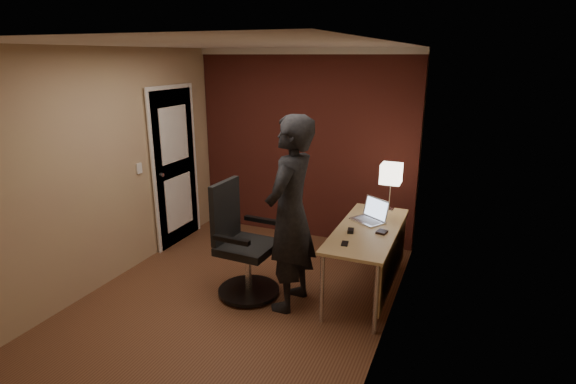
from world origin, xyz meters
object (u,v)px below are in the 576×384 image
object	(u,v)px
office_chair	(241,247)
desk	(374,241)
phone	(345,243)
desk_lamp	(391,174)
person	(290,215)
mouse	(351,231)
wallet	(382,232)
laptop	(372,215)

from	to	relation	value
office_chair	desk	bearing A→B (deg)	21.53
phone	office_chair	bearing A→B (deg)	172.43
desk_lamp	person	size ratio (longest dim) A/B	0.28
desk	phone	bearing A→B (deg)	-111.11
desk_lamp	phone	size ratio (longest dim) A/B	4.65
desk_lamp	office_chair	bearing A→B (deg)	-137.92
person	desk_lamp	bearing A→B (deg)	150.17
desk	mouse	size ratio (longest dim) A/B	15.00
mouse	wallet	size ratio (longest dim) A/B	0.91
desk	person	xyz separation A→B (m)	(-0.72, -0.50, 0.35)
desk	desk_lamp	distance (m)	0.85
desk_lamp	wallet	size ratio (longest dim) A/B	4.86
wallet	desk	bearing A→B (deg)	139.60
person	mouse	bearing A→B (deg)	125.66
office_chair	person	bearing A→B (deg)	-0.35
mouse	wallet	bearing A→B (deg)	7.72
office_chair	person	world-z (taller)	person
desk_lamp	laptop	world-z (taller)	desk_lamp
phone	person	world-z (taller)	person
laptop	office_chair	bearing A→B (deg)	-147.83
mouse	person	bearing A→B (deg)	-158.03
desk	person	distance (m)	0.94
desk	office_chair	xyz separation A→B (m)	(-1.26, -0.50, -0.08)
desk_lamp	mouse	xyz separation A→B (m)	(-0.22, -0.83, -0.40)
mouse	phone	size ratio (longest dim) A/B	0.87
mouse	laptop	bearing A→B (deg)	62.85
desk	wallet	world-z (taller)	wallet
desk_lamp	laptop	xyz separation A→B (m)	(-0.11, -0.42, -0.35)
desk_lamp	wallet	distance (m)	0.83
wallet	person	xyz separation A→B (m)	(-0.80, -0.43, 0.21)
laptop	phone	world-z (taller)	laptop
laptop	mouse	bearing A→B (deg)	-105.98
office_chair	wallet	bearing A→B (deg)	17.68
office_chair	person	xyz separation A→B (m)	(0.55, -0.00, 0.43)
laptop	person	size ratio (longest dim) A/B	0.22
phone	desk	bearing A→B (deg)	59.91
desk	wallet	size ratio (longest dim) A/B	13.64
laptop	mouse	distance (m)	0.43
desk	desk_lamp	xyz separation A→B (m)	(0.02, 0.66, 0.55)
mouse	office_chair	size ratio (longest dim) A/B	0.08
desk_lamp	mouse	size ratio (longest dim) A/B	5.35
office_chair	desk_lamp	bearing A→B (deg)	42.08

